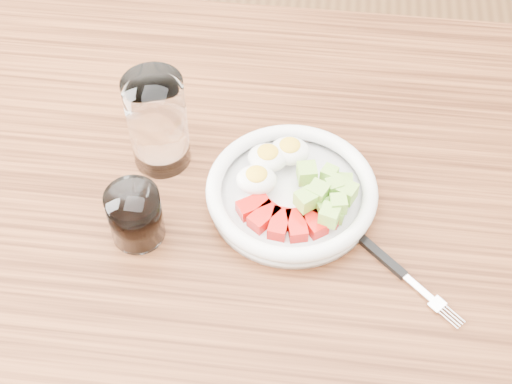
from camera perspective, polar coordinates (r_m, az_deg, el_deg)
dining_table at (r=1.06m, az=0.48°, el=-4.85°), size 1.50×0.90×0.77m
bowl at (r=0.97m, az=2.84°, el=0.16°), size 0.23×0.23×0.06m
fork at (r=0.94m, az=10.98°, el=-5.90°), size 0.14×0.13×0.01m
water_glass at (r=0.99m, az=-7.89°, el=5.54°), size 0.08×0.08×0.15m
coffee_glass at (r=0.93m, az=-9.64°, el=-1.89°), size 0.07×0.07×0.08m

